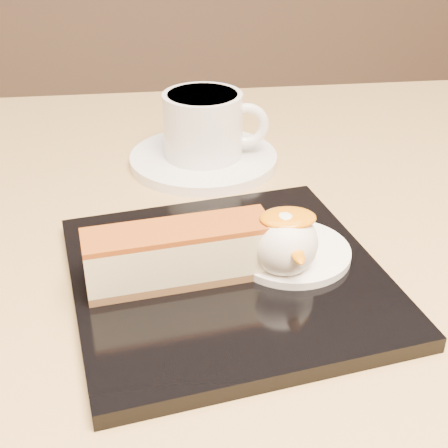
{
  "coord_description": "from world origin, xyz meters",
  "views": [
    {
      "loc": [
        -0.02,
        -0.42,
        0.99
      ],
      "look_at": [
        0.03,
        -0.03,
        0.76
      ],
      "focal_mm": 50.0,
      "sensor_mm": 36.0,
      "label": 1
    }
  ],
  "objects": [
    {
      "name": "table",
      "position": [
        0.0,
        0.0,
        0.56
      ],
      "size": [
        0.8,
        0.8,
        0.72
      ],
      "color": "black",
      "rests_on": "ground"
    },
    {
      "name": "dessert_plate",
      "position": [
        0.03,
        -0.05,
        0.73
      ],
      "size": [
        0.25,
        0.25,
        0.01
      ],
      "primitive_type": "cube",
      "rotation": [
        0.0,
        0.0,
        0.17
      ],
      "color": "black",
      "rests_on": "table"
    },
    {
      "name": "cheesecake",
      "position": [
        -0.01,
        -0.05,
        0.75
      ],
      "size": [
        0.13,
        0.05,
        0.04
      ],
      "rotation": [
        0.0,
        0.0,
        0.14
      ],
      "color": "brown",
      "rests_on": "dessert_plate"
    },
    {
      "name": "cream_smear",
      "position": [
        0.08,
        -0.03,
        0.73
      ],
      "size": [
        0.09,
        0.09,
        0.01
      ],
      "primitive_type": "cylinder",
      "color": "white",
      "rests_on": "dessert_plate"
    },
    {
      "name": "ice_cream_scoop",
      "position": [
        0.07,
        -0.05,
        0.76
      ],
      "size": [
        0.05,
        0.05,
        0.05
      ],
      "primitive_type": "sphere",
      "color": "white",
      "rests_on": "cream_smear"
    },
    {
      "name": "mango_sauce",
      "position": [
        0.07,
        -0.05,
        0.78
      ],
      "size": [
        0.04,
        0.03,
        0.01
      ],
      "primitive_type": "ellipsoid",
      "color": "orange",
      "rests_on": "ice_cream_scoop"
    },
    {
      "name": "mint_sprig",
      "position": [
        0.05,
        -0.01,
        0.74
      ],
      "size": [
        0.03,
        0.02,
        0.0
      ],
      "color": "#31812A",
      "rests_on": "cream_smear"
    },
    {
      "name": "saucer",
      "position": [
        0.03,
        0.17,
        0.72
      ],
      "size": [
        0.15,
        0.15,
        0.01
      ],
      "primitive_type": "cylinder",
      "color": "white",
      "rests_on": "table"
    },
    {
      "name": "coffee_cup",
      "position": [
        0.03,
        0.16,
        0.76
      ],
      "size": [
        0.11,
        0.08,
        0.06
      ],
      "rotation": [
        0.0,
        0.0,
        -0.12
      ],
      "color": "white",
      "rests_on": "saucer"
    }
  ]
}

